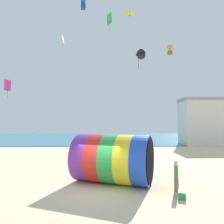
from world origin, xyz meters
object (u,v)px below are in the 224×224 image
kite_handler (176,176)px  kite_yellow_parafoil (130,13)px  giant_inflatable_tube (113,158)px  kite_orange_box (170,50)px  cooler_box (182,195)px  kite_green_diamond (109,19)px  bystander_near_water (122,151)px  kite_magenta_diamond (8,85)px  kite_orange_diamond (63,40)px  kite_black_delta (138,55)px  kite_blue_box (83,3)px

kite_handler → kite_yellow_parafoil: size_ratio=1.14×
giant_inflatable_tube → kite_orange_box: kite_orange_box is taller
cooler_box → kite_green_diamond: bearing=108.0°
giant_inflatable_tube → bystander_near_water: (1.18, 8.45, -0.67)m
kite_magenta_diamond → kite_orange_diamond: 8.90m
cooler_box → kite_orange_diamond: bearing=123.1°
kite_green_diamond → kite_orange_box: bearing=-51.9°
kite_green_diamond → kite_orange_box: size_ratio=2.52×
kite_magenta_diamond → kite_orange_box: (15.63, -6.00, 1.77)m
kite_orange_box → kite_black_delta: size_ratio=0.36×
kite_blue_box → bystander_near_water: bearing=18.1°
kite_yellow_parafoil → bystander_near_water: 19.12m
kite_green_diamond → giant_inflatable_tube: bearing=-88.7°
kite_yellow_parafoil → kite_green_diamond: bearing=-118.0°
bystander_near_water → cooler_box: (2.26, -11.24, -0.70)m
kite_handler → kite_orange_box: size_ratio=2.10×
kite_magenta_diamond → bystander_near_water: bearing=0.7°
kite_black_delta → cooler_box: size_ratio=4.31×
kite_blue_box → kite_magenta_diamond: bearing=171.7°
giant_inflatable_tube → kite_blue_box: 16.69m
kite_magenta_diamond → kite_black_delta: size_ratio=0.88×
kite_orange_box → bystander_near_water: kite_orange_box is taller
kite_green_diamond → kite_magenta_diamond: kite_green_diamond is taller
giant_inflatable_tube → kite_orange_box: (4.57, 2.30, 8.08)m
kite_orange_box → kite_black_delta: (-1.62, 5.67, 1.59)m
kite_blue_box → bystander_near_water: 16.07m
kite_handler → kite_magenta_diamond: kite_magenta_diamond is taller
kite_magenta_diamond → bystander_near_water: (12.24, 0.15, -6.98)m
kite_black_delta → kite_yellow_parafoil: bearing=92.2°
kite_blue_box → kite_orange_diamond: bearing=123.9°
giant_inflatable_tube → kite_blue_box: (-2.92, 7.12, 14.81)m
kite_magenta_diamond → kite_black_delta: bearing=-1.3°
bystander_near_water → cooler_box: 11.49m
kite_handler → cooler_box: kite_handler is taller
kite_black_delta → cooler_box: (0.49, -10.76, -11.04)m
bystander_near_water → kite_black_delta: bearing=-15.2°
kite_yellow_parafoil → giant_inflatable_tube: bearing=-101.1°
kite_green_diamond → bystander_near_water: bearing=3.6°
kite_yellow_parafoil → kite_black_delta: 9.88m
kite_orange_box → kite_orange_diamond: bearing=138.3°
giant_inflatable_tube → bystander_near_water: giant_inflatable_tube is taller
giant_inflatable_tube → kite_orange_box: 9.56m
bystander_near_water → cooler_box: bearing=-78.6°
kite_green_diamond → bystander_near_water: kite_green_diamond is taller
kite_yellow_parafoil → kite_black_delta: (0.23, -5.87, -7.95)m
giant_inflatable_tube → kite_black_delta: kite_black_delta is taller
kite_orange_box → kite_blue_box: bearing=147.3°
giant_inflatable_tube → kite_yellow_parafoil: kite_yellow_parafoil is taller
kite_blue_box → kite_yellow_parafoil: (5.64, 6.72, 2.81)m
kite_orange_diamond → cooler_box: 22.36m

